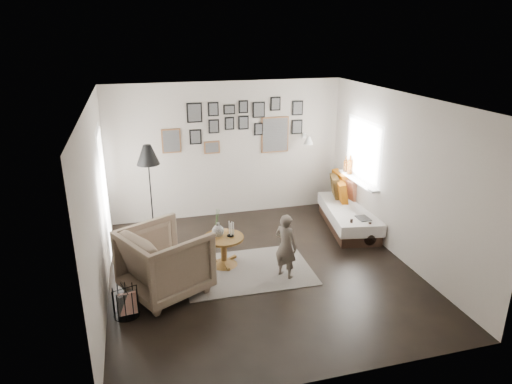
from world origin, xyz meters
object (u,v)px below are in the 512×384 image
object	(u,v)px
floor_lamp	(148,158)
demijohn_small	(369,237)
vase	(218,229)
daybed	(347,212)
magazine_basket	(126,302)
armchair	(165,261)
child	(286,246)
demijohn_large	(350,235)
pedestal_table	(224,252)

from	to	relation	value
floor_lamp	demijohn_small	distance (m)	3.97
vase	daybed	bearing A→B (deg)	18.57
daybed	demijohn_small	size ratio (longest dim) A/B	4.47
floor_lamp	magazine_basket	xyz separation A→B (m)	(-0.49, -2.34, -1.25)
armchair	demijohn_small	distance (m)	3.50
floor_lamp	demijohn_small	bearing A→B (deg)	-20.85
daybed	magazine_basket	world-z (taller)	daybed
child	daybed	bearing A→B (deg)	-86.17
armchair	magazine_basket	size ratio (longest dim) A/B	2.66
daybed	armchair	size ratio (longest dim) A/B	1.80
vase	child	bearing A→B (deg)	-33.80
armchair	child	size ratio (longest dim) A/B	1.05
daybed	armchair	bearing A→B (deg)	-147.59
demijohn_small	child	bearing A→B (deg)	-160.46
vase	child	distance (m)	1.08
daybed	magazine_basket	xyz separation A→B (m)	(-4.00, -1.86, -0.07)
armchair	demijohn_large	size ratio (longest dim) A/B	2.26
demijohn_large	demijohn_small	xyz separation A→B (m)	(0.29, -0.12, -0.02)
pedestal_table	demijohn_large	world-z (taller)	pedestal_table
daybed	child	size ratio (longest dim) A/B	1.89
magazine_basket	vase	bearing A→B (deg)	35.23
vase	daybed	distance (m)	2.76
vase	magazine_basket	size ratio (longest dim) A/B	1.13
pedestal_table	daybed	distance (m)	2.67
pedestal_table	floor_lamp	bearing A→B (deg)	125.98
demijohn_large	magazine_basket	bearing A→B (deg)	-163.22
pedestal_table	demijohn_large	xyz separation A→B (m)	(2.23, 0.15, -0.05)
vase	floor_lamp	xyz separation A→B (m)	(-0.91, 1.35, 0.82)
magazine_basket	armchair	bearing A→B (deg)	38.45
pedestal_table	armchair	world-z (taller)	armchair
pedestal_table	demijohn_small	xyz separation A→B (m)	(2.52, 0.03, -0.07)
daybed	armchair	world-z (taller)	armchair
magazine_basket	child	distance (m)	2.34
demijohn_small	pedestal_table	bearing A→B (deg)	-179.30
floor_lamp	daybed	bearing A→B (deg)	-7.72
demijohn_large	child	xyz separation A→B (m)	(-1.42, -0.73, 0.32)
magazine_basket	pedestal_table	bearing A→B (deg)	33.21
pedestal_table	armchair	size ratio (longest dim) A/B	0.60
vase	daybed	xyz separation A→B (m)	(2.60, 0.87, -0.36)
magazine_basket	child	bearing A→B (deg)	9.75
daybed	floor_lamp	distance (m)	3.73
vase	magazine_basket	distance (m)	1.77
demijohn_small	floor_lamp	bearing A→B (deg)	159.15
armchair	demijohn_small	xyz separation A→B (m)	(3.45, 0.56, -0.32)
vase	magazine_basket	xyz separation A→B (m)	(-1.40, -0.99, -0.43)
vase	demijohn_small	distance (m)	2.64
vase	armchair	world-z (taller)	armchair
daybed	demijohn_small	world-z (taller)	daybed
armchair	vase	bearing A→B (deg)	-84.75
vase	armchair	bearing A→B (deg)	-147.02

